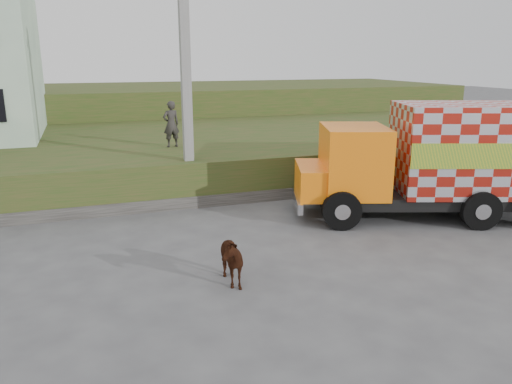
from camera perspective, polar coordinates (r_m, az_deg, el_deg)
name	(u,v)px	position (r m, az deg, el deg)	size (l,w,h in m)	color
ground	(264,247)	(13.18, 0.88, -6.27)	(120.00, 120.00, 0.00)	#474749
embankment	(187,152)	(22.31, -7.87, 4.51)	(40.00, 12.00, 1.50)	#294918
embankment_far	(151,109)	(33.96, -11.95, 9.22)	(40.00, 12.00, 3.00)	#294918
retaining_strip	(163,204)	(16.55, -10.64, -1.31)	(16.00, 0.50, 0.40)	#595651
utility_pole	(186,81)	(16.47, -8.00, 12.43)	(1.20, 0.30, 8.00)	gray
cargo_truck	(441,160)	(16.18, 20.34, 3.45)	(8.20, 4.82, 3.49)	black
cow	(227,259)	(10.98, -3.35, -7.60)	(0.62, 1.36, 1.15)	#321A0C
pedestrian	(171,124)	(19.30, -9.68, 7.65)	(0.63, 0.42, 1.74)	#32302D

